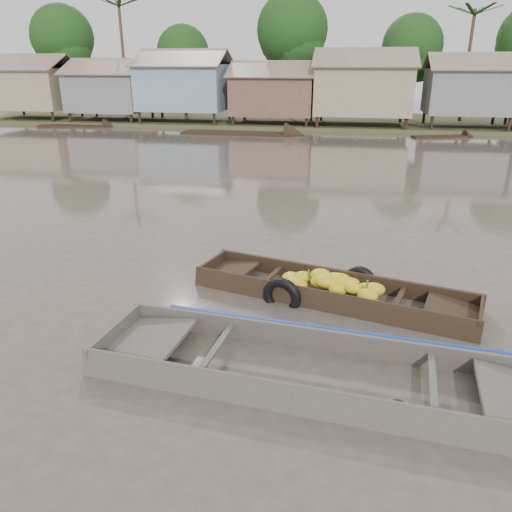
# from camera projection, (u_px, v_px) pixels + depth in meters

# --- Properties ---
(ground) EXTENTS (120.00, 120.00, 0.00)m
(ground) POSITION_uv_depth(u_px,v_px,m) (237.00, 318.00, 9.29)
(ground) COLOR #463E36
(ground) RESTS_ON ground
(riverbank) EXTENTS (120.00, 12.47, 10.22)m
(riverbank) POSITION_uv_depth(u_px,v_px,m) (370.00, 82.00, 36.85)
(riverbank) COLOR #384723
(riverbank) RESTS_ON ground
(banana_boat) EXTENTS (5.80, 2.75, 0.82)m
(banana_boat) POSITION_uv_depth(u_px,v_px,m) (328.00, 290.00, 10.05)
(banana_boat) COLOR black
(banana_boat) RESTS_ON ground
(viewer_boat) EXTENTS (7.06, 2.51, 0.56)m
(viewer_boat) POSITION_uv_depth(u_px,v_px,m) (318.00, 377.00, 7.47)
(viewer_boat) COLOR #3F3A35
(viewer_boat) RESTS_ON ground
(distant_boats) EXTENTS (47.10, 15.28, 1.38)m
(distant_boats) POSITION_uv_depth(u_px,v_px,m) (510.00, 138.00, 29.20)
(distant_boats) COLOR black
(distant_boats) RESTS_ON ground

